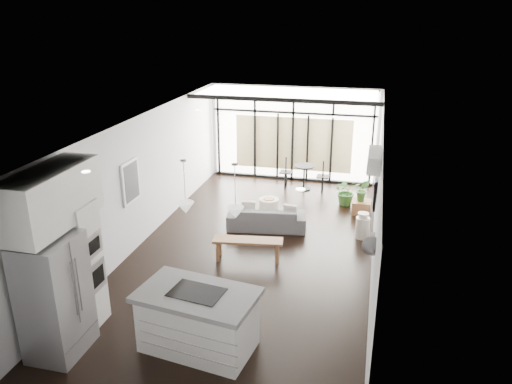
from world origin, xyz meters
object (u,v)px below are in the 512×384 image
at_px(pouf, 269,206).
at_px(milk_can, 363,225).
at_px(fridge, 55,297).
at_px(island, 198,320).
at_px(sofa, 267,214).
at_px(console_bench, 248,249).
at_px(tv, 376,188).

height_order(pouf, milk_can, milk_can).
bearing_deg(fridge, island, 15.70).
bearing_deg(pouf, fridge, -107.73).
xyz_separation_m(fridge, sofa, (2.06, 5.12, -0.58)).
height_order(console_bench, tv, tv).
relative_size(console_bench, milk_can, 2.35).
bearing_deg(milk_can, tv, -49.21).
bearing_deg(sofa, tv, 166.24).
bearing_deg(pouf, sofa, -80.89).
bearing_deg(fridge, console_bench, 60.00).
bearing_deg(console_bench, fridge, -128.14).
xyz_separation_m(island, sofa, (0.06, 4.56, -0.12)).
bearing_deg(sofa, fridge, 59.95).
height_order(fridge, console_bench, fridge).
bearing_deg(console_bench, tv, 21.25).
relative_size(milk_can, tv, 0.56).
distance_m(fridge, console_bench, 4.10).
distance_m(fridge, milk_can, 6.70).
bearing_deg(island, fridge, -155.79).
distance_m(island, tv, 5.05).
height_order(sofa, tv, tv).
bearing_deg(milk_can, sofa, -179.85).
height_order(island, milk_can, island).
distance_m(sofa, console_bench, 1.63).
xyz_separation_m(sofa, tv, (2.43, -0.24, 0.94)).
bearing_deg(tv, sofa, 174.41).
distance_m(fridge, pouf, 6.34).
xyz_separation_m(fridge, console_bench, (2.02, 3.50, -0.71)).
bearing_deg(island, console_bench, 98.19).
xyz_separation_m(fridge, tv, (4.48, 4.88, 0.36)).
bearing_deg(fridge, pouf, 72.27).
relative_size(island, pouf, 3.55).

